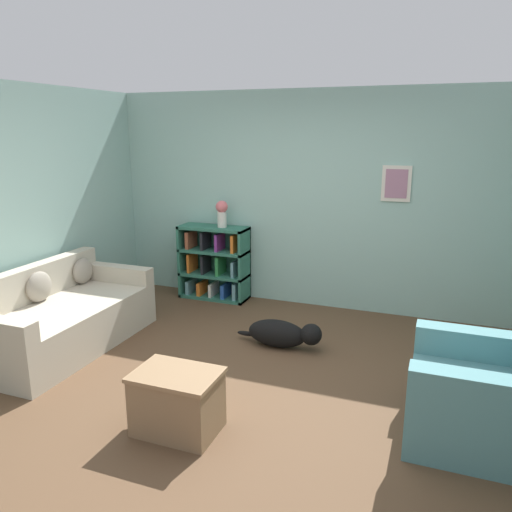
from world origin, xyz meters
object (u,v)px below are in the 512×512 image
at_px(bookshelf, 215,263).
at_px(coffee_table, 177,400).
at_px(vase, 222,212).
at_px(recliner_chair, 491,394).
at_px(dog, 283,334).
at_px(couch, 60,318).

bearing_deg(bookshelf, coffee_table, -69.85).
bearing_deg(vase, bookshelf, 171.01).
height_order(recliner_chair, dog, recliner_chair).
bearing_deg(recliner_chair, couch, 177.22).
bearing_deg(couch, dog, 19.75).
relative_size(bookshelf, dog, 1.04).
bearing_deg(recliner_chair, vase, 145.00).
bearing_deg(vase, recliner_chair, -35.00).
relative_size(couch, vase, 5.63).
distance_m(bookshelf, recliner_chair, 3.78).
height_order(bookshelf, vase, vase).
distance_m(dog, vase, 1.92).
bearing_deg(recliner_chair, dog, 152.43).
distance_m(couch, vase, 2.29).
xyz_separation_m(bookshelf, recliner_chair, (3.13, -2.12, -0.11)).
xyz_separation_m(bookshelf, coffee_table, (1.03, -2.81, -0.21)).
bearing_deg(bookshelf, dog, -41.91).
height_order(bookshelf, recliner_chair, recliner_chair).
relative_size(bookshelf, coffee_table, 1.55).
bearing_deg(vase, couch, -116.05).
distance_m(recliner_chair, coffee_table, 2.21).
distance_m(coffee_table, vase, 3.07).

